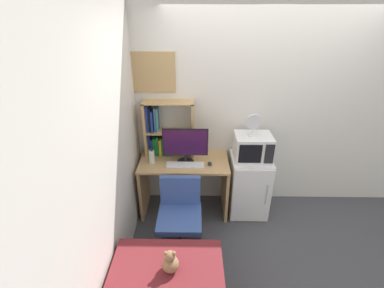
% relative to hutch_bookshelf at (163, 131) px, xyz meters
% --- Properties ---
extents(wall_back, '(6.40, 0.04, 2.60)m').
position_rel_hutch_bookshelf_xyz_m(wall_back, '(1.67, 0.12, 0.21)').
color(wall_back, silver).
rests_on(wall_back, ground_plane).
extents(wall_left, '(0.04, 4.40, 2.60)m').
position_rel_hutch_bookshelf_xyz_m(wall_left, '(-0.35, -1.50, 0.21)').
color(wall_left, silver).
rests_on(wall_left, ground_plane).
extents(desk, '(1.11, 0.58, 0.76)m').
position_rel_hutch_bookshelf_xyz_m(desk, '(0.27, -0.19, -0.57)').
color(desk, tan).
rests_on(desk, ground_plane).
extents(hutch_bookshelf, '(0.62, 0.22, 0.71)m').
position_rel_hutch_bookshelf_xyz_m(hutch_bookshelf, '(0.00, 0.00, 0.00)').
color(hutch_bookshelf, tan).
rests_on(hutch_bookshelf, desk).
extents(monitor, '(0.54, 0.21, 0.45)m').
position_rel_hutch_bookshelf_xyz_m(monitor, '(0.29, -0.23, -0.07)').
color(monitor, black).
rests_on(monitor, desk).
extents(keyboard, '(0.46, 0.14, 0.02)m').
position_rel_hutch_bookshelf_xyz_m(keyboard, '(0.29, -0.31, -0.31)').
color(keyboard, silver).
rests_on(keyboard, desk).
extents(computer_mouse, '(0.05, 0.08, 0.04)m').
position_rel_hutch_bookshelf_xyz_m(computer_mouse, '(0.58, -0.28, -0.30)').
color(computer_mouse, black).
rests_on(computer_mouse, desk).
extents(water_bottle, '(0.07, 0.07, 0.19)m').
position_rel_hutch_bookshelf_xyz_m(water_bottle, '(-0.12, -0.24, -0.24)').
color(water_bottle, silver).
rests_on(water_bottle, desk).
extents(mini_fridge, '(0.49, 0.53, 0.80)m').
position_rel_hutch_bookshelf_xyz_m(mini_fridge, '(1.11, -0.18, -0.69)').
color(mini_fridge, white).
rests_on(mini_fridge, ground_plane).
extents(microwave, '(0.44, 0.36, 0.31)m').
position_rel_hutch_bookshelf_xyz_m(microwave, '(1.11, -0.18, -0.13)').
color(microwave, silver).
rests_on(microwave, mini_fridge).
extents(desk_fan, '(0.18, 0.11, 0.27)m').
position_rel_hutch_bookshelf_xyz_m(desk_fan, '(1.09, -0.18, 0.18)').
color(desk_fan, silver).
rests_on(desk_fan, microwave).
extents(desk_chair, '(0.53, 0.53, 0.85)m').
position_rel_hutch_bookshelf_xyz_m(desk_chair, '(0.25, -0.83, -0.71)').
color(desk_chair, black).
rests_on(desk_chair, ground_plane).
extents(teddy_bear, '(0.14, 0.14, 0.21)m').
position_rel_hutch_bookshelf_xyz_m(teddy_bear, '(0.21, -1.55, -0.48)').
color(teddy_bear, '#846042').
rests_on(teddy_bear, bed).
extents(wall_corkboard, '(0.74, 0.02, 0.46)m').
position_rel_hutch_bookshelf_xyz_m(wall_corkboard, '(-0.20, 0.09, 0.71)').
color(wall_corkboard, tan).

